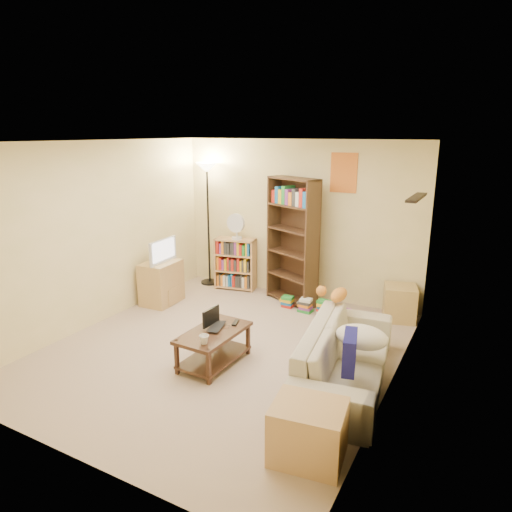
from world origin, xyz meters
name	(u,v)px	position (x,y,z in m)	size (l,w,h in m)	color
room	(222,220)	(0.00, 0.01, 1.62)	(4.50, 4.54, 2.52)	tan
sofa	(345,355)	(1.55, -0.03, 0.30)	(1.10, 2.17, 0.61)	#B9AA99
navy_pillow	(350,352)	(1.71, -0.46, 0.58)	(0.40, 0.12, 0.36)	navy
cream_blanket	(362,337)	(1.69, 0.04, 0.52)	(0.56, 0.40, 0.24)	silver
tabby_cat	(336,294)	(1.17, 0.72, 0.69)	(0.48, 0.22, 0.16)	orange
coffee_table	(214,343)	(0.10, -0.36, 0.26)	(0.54, 0.93, 0.41)	#3D2317
laptop	(221,327)	(0.13, -0.27, 0.42)	(0.30, 0.39, 0.03)	black
laptop_screen	(211,316)	(0.00, -0.26, 0.53)	(0.01, 0.31, 0.20)	white
mug	(204,340)	(0.19, -0.68, 0.46)	(0.13, 0.13, 0.10)	silver
tv_remote	(235,323)	(0.21, -0.06, 0.42)	(0.05, 0.16, 0.02)	black
tv_stand	(161,283)	(-1.70, 0.89, 0.33)	(0.44, 0.62, 0.66)	#DEBE6C
television	(160,251)	(-1.70, 0.89, 0.85)	(0.12, 0.64, 0.37)	black
tall_bookshelf	(292,238)	(0.07, 1.90, 1.03)	(0.92, 0.62, 1.95)	#402C18
short_bookshelf	(235,264)	(-1.03, 2.02, 0.44)	(0.72, 0.40, 0.88)	tan
desk_fan	(236,226)	(-0.98, 1.98, 1.11)	(0.31, 0.18, 0.44)	silver
floor_lamp	(207,188)	(-1.58, 2.05, 1.68)	(0.36, 0.36, 2.11)	black
side_table	(400,303)	(1.72, 1.97, 0.25)	(0.44, 0.44, 0.50)	#DBBA6B
end_cabinet	(308,432)	(1.65, -1.33, 0.24)	(0.58, 0.49, 0.49)	tan
book_stacks	(316,308)	(0.61, 1.58, 0.11)	(1.15, 0.30, 0.25)	red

